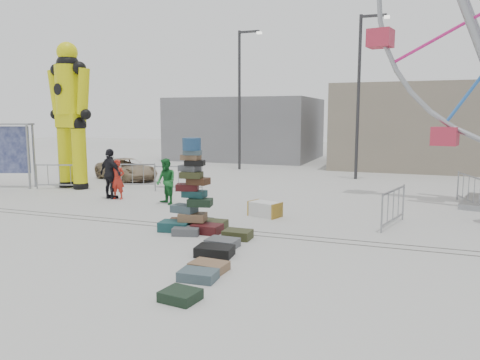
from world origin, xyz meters
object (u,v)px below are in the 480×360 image
(barricade_dummy_a, at_px, (59,176))
(pedestrian_black, at_px, (110,174))
(barricade_wheel_back, at_px, (468,190))
(pedestrian_red, at_px, (118,179))
(pedestrian_green, at_px, (166,181))
(suitcase_tower, at_px, (193,205))
(lamp_post_left, at_px, (241,93))
(crash_test_dummy, at_px, (70,110))
(steamer_trunk, at_px, (265,209))
(barricade_dummy_b, at_px, (132,176))
(barricade_dummy_c, at_px, (179,178))
(parked_suv, at_px, (126,169))
(barricade_wheel_front, at_px, (393,207))
(lamp_post_right, at_px, (361,89))

(barricade_dummy_a, distance_m, pedestrian_black, 3.80)
(barricade_wheel_back, height_order, pedestrian_red, pedestrian_red)
(pedestrian_green, bearing_deg, suitcase_tower, -17.99)
(lamp_post_left, distance_m, barricade_dummy_a, 11.59)
(crash_test_dummy, relative_size, steamer_trunk, 6.59)
(barricade_wheel_back, bearing_deg, crash_test_dummy, -99.55)
(lamp_post_left, xyz_separation_m, barricade_dummy_a, (-4.84, -9.77, -3.93))
(barricade_dummy_b, xyz_separation_m, pedestrian_green, (3.26, -2.82, 0.28))
(barricade_dummy_c, distance_m, parked_suv, 4.70)
(barricade_wheel_front, relative_size, pedestrian_red, 1.31)
(crash_test_dummy, height_order, barricade_dummy_b, crash_test_dummy)
(barricade_wheel_back, relative_size, pedestrian_red, 1.31)
(lamp_post_right, xyz_separation_m, barricade_dummy_a, (-11.84, -7.77, -3.93))
(barricade_dummy_b, relative_size, pedestrian_red, 1.31)
(barricade_dummy_b, height_order, pedestrian_black, pedestrian_black)
(steamer_trunk, relative_size, pedestrian_green, 0.59)
(barricade_wheel_front, relative_size, parked_suv, 0.52)
(barricade_dummy_b, distance_m, barricade_wheel_back, 13.50)
(barricade_dummy_a, height_order, barricade_dummy_c, same)
(barricade_dummy_b, bearing_deg, crash_test_dummy, -177.57)
(suitcase_tower, relative_size, barricade_wheel_back, 1.29)
(lamp_post_left, relative_size, barricade_wheel_back, 4.00)
(lamp_post_left, distance_m, pedestrian_green, 11.91)
(lamp_post_left, height_order, pedestrian_green, lamp_post_left)
(parked_suv, bearing_deg, barricade_dummy_a, -169.35)
(pedestrian_black, bearing_deg, barricade_wheel_back, -148.99)
(barricade_wheel_front, distance_m, barricade_wheel_back, 4.93)
(crash_test_dummy, distance_m, pedestrian_red, 4.70)
(lamp_post_left, xyz_separation_m, barricade_wheel_front, (9.09, -11.98, -3.93))
(lamp_post_left, height_order, pedestrian_black, lamp_post_left)
(barricade_wheel_front, height_order, barricade_wheel_back, same)
(pedestrian_red, bearing_deg, crash_test_dummy, 143.97)
(suitcase_tower, relative_size, parked_suv, 0.67)
(lamp_post_right, xyz_separation_m, barricade_wheel_front, (2.09, -9.98, -3.93))
(lamp_post_left, xyz_separation_m, pedestrian_green, (1.27, -11.26, -3.65))
(suitcase_tower, relative_size, pedestrian_red, 1.69)
(barricade_dummy_c, relative_size, pedestrian_black, 1.04)
(barricade_dummy_b, distance_m, parked_suv, 2.83)
(parked_suv, bearing_deg, barricade_wheel_front, -86.62)
(lamp_post_right, xyz_separation_m, lamp_post_left, (-7.00, 2.00, 0.00))
(lamp_post_left, xyz_separation_m, suitcase_tower, (3.89, -14.45, -3.76))
(lamp_post_left, distance_m, steamer_trunk, 13.76)
(suitcase_tower, distance_m, pedestrian_green, 4.13)
(steamer_trunk, bearing_deg, barricade_wheel_back, 53.82)
(barricade_dummy_a, bearing_deg, pedestrian_black, -38.35)
(pedestrian_black, height_order, parked_suv, pedestrian_black)
(pedestrian_green, bearing_deg, steamer_trunk, 22.06)
(steamer_trunk, bearing_deg, barricade_dummy_a, -173.40)
(barricade_dummy_a, bearing_deg, barricade_dummy_c, -5.53)
(lamp_post_right, height_order, barricade_dummy_a, lamp_post_right)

